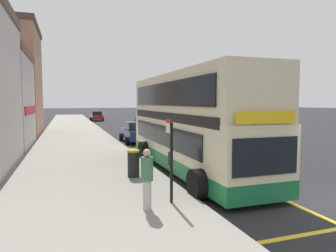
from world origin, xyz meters
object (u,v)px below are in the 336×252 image
at_px(parked_car_teal_distant, 167,123).
at_px(litter_bin, 133,163).
at_px(parked_car_teal_behind, 144,119).
at_px(parked_car_maroon_ahead, 97,116).
at_px(double_decker_bus, 189,126).
at_px(pedestrian_waiting_near_sign, 147,177).
at_px(bus_stop_sign, 171,153).
at_px(parked_car_navy_far, 136,132).

height_order(parked_car_teal_distant, litter_bin, parked_car_teal_distant).
bearing_deg(parked_car_teal_behind, parked_car_maroon_ahead, 119.64).
relative_size(double_decker_bus, parked_car_teal_distant, 2.68).
relative_size(double_decker_bus, pedestrian_waiting_near_sign, 6.57).
xyz_separation_m(double_decker_bus, parked_car_maroon_ahead, (-0.41, 39.34, -1.27)).
xyz_separation_m(double_decker_bus, parked_car_teal_distant, (5.48, 19.61, -1.27)).
bearing_deg(parked_car_maroon_ahead, pedestrian_waiting_near_sign, -91.75).
xyz_separation_m(bus_stop_sign, parked_car_navy_far, (2.25, 14.75, -0.83)).
height_order(parked_car_navy_far, parked_car_teal_behind, same).
distance_m(parked_car_navy_far, parked_car_teal_distant, 10.82).
height_order(parked_car_maroon_ahead, parked_car_navy_far, same).
xyz_separation_m(double_decker_bus, parked_car_navy_far, (-0.19, 10.39, -1.27)).
height_order(bus_stop_sign, pedestrian_waiting_near_sign, bus_stop_sign).
distance_m(double_decker_bus, litter_bin, 3.29).
bearing_deg(parked_car_teal_behind, double_decker_bus, -97.76).
relative_size(bus_stop_sign, parked_car_teal_behind, 0.59).
bearing_deg(pedestrian_waiting_near_sign, litter_bin, 83.40).
bearing_deg(bus_stop_sign, parked_car_teal_distant, 71.74).
bearing_deg(double_decker_bus, parked_car_navy_far, 91.02).
relative_size(parked_car_teal_distant, litter_bin, 3.85).
relative_size(double_decker_bus, parked_car_teal_behind, 2.68).
bearing_deg(parked_car_teal_behind, litter_bin, -102.66).
relative_size(parked_car_maroon_ahead, parked_car_teal_behind, 1.00).
bearing_deg(bus_stop_sign, parked_car_teal_behind, 77.14).
bearing_deg(litter_bin, parked_car_maroon_ahead, 86.55).
bearing_deg(parked_car_maroon_ahead, parked_car_teal_behind, -60.72).
bearing_deg(parked_car_teal_behind, pedestrian_waiting_near_sign, -101.73).
distance_m(parked_car_navy_far, parked_car_teal_behind, 19.03).
relative_size(parked_car_maroon_ahead, litter_bin, 3.85).
xyz_separation_m(parked_car_teal_distant, parked_car_teal_behind, (-0.37, 9.06, 0.00)).
xyz_separation_m(parked_car_teal_distant, litter_bin, (-8.31, -20.57, -0.11)).
height_order(parked_car_navy_far, litter_bin, parked_car_navy_far).
distance_m(parked_car_maroon_ahead, parked_car_teal_distant, 20.58).
height_order(bus_stop_sign, parked_car_maroon_ahead, bus_stop_sign).
xyz_separation_m(parked_car_maroon_ahead, parked_car_teal_behind, (5.51, -10.67, 0.00)).
distance_m(parked_car_teal_distant, parked_car_teal_behind, 9.06).
relative_size(bus_stop_sign, parked_car_maroon_ahead, 0.59).
xyz_separation_m(parked_car_maroon_ahead, litter_bin, (-2.43, -40.30, -0.11)).
relative_size(double_decker_bus, parked_car_maroon_ahead, 2.68).
bearing_deg(parked_car_navy_far, bus_stop_sign, -100.45).
bearing_deg(double_decker_bus, bus_stop_sign, -119.21).
height_order(parked_car_maroon_ahead, litter_bin, parked_car_maroon_ahead).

